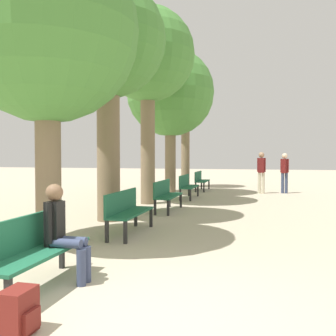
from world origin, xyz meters
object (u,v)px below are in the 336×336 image
bench_row_2 (166,193)px  backpack (19,312)px  bench_row_3 (187,185)px  person_seated (63,230)px  bench_row_1 (127,209)px  tree_row_3 (170,93)px  tree_row_2 (148,57)px  pedestrian_near (261,170)px  tree_row_0 (47,33)px  pedestrian_mid (285,170)px  bench_row_4 (201,179)px  tree_row_1 (108,44)px  bench_row_0 (33,246)px  tree_row_4 (185,103)px

bench_row_2 → backpack: size_ratio=4.17×
bench_row_3 → person_seated: (0.22, -9.35, 0.15)m
bench_row_1 → tree_row_3: bearing=97.1°
tree_row_2 → tree_row_3: size_ratio=1.08×
pedestrian_near → tree_row_0: bearing=-109.5°
bench_row_2 → tree_row_3: tree_row_3 is taller
tree_row_2 → pedestrian_mid: size_ratio=3.82×
tree_row_2 → person_seated: bearing=-81.0°
pedestrian_near → pedestrian_mid: bearing=17.0°
tree_row_0 → bench_row_1: bearing=52.9°
bench_row_4 → person_seated: bearing=-89.0°
bench_row_1 → tree_row_1: size_ratio=0.30×
bench_row_0 → tree_row_4: tree_row_4 is taller
bench_row_3 → tree_row_0: size_ratio=0.32×
tree_row_1 → tree_row_4: size_ratio=1.06×
bench_row_3 → backpack: (0.55, -10.69, -0.31)m
tree_row_0 → tree_row_1: 2.72m
pedestrian_mid → bench_row_1: bearing=-111.3°
bench_row_2 → bench_row_4: (0.00, 6.43, 0.00)m
bench_row_3 → person_seated: size_ratio=1.39×
bench_row_4 → tree_row_2: 6.65m
bench_row_3 → tree_row_1: bearing=-100.9°
backpack → bench_row_2: bearing=94.2°
bench_row_1 → bench_row_2: (0.00, 3.21, 0.00)m
tree_row_2 → pedestrian_near: bearing=49.8°
bench_row_2 → tree_row_4: size_ratio=0.31×
bench_row_4 → pedestrian_near: (2.66, -0.69, 0.48)m
bench_row_0 → person_seated: person_seated is taller
tree_row_1 → pedestrian_near: tree_row_1 is taller
bench_row_3 → tree_row_2: 4.74m
bench_row_2 → person_seated: size_ratio=1.39×
person_seated → bench_row_4: bearing=91.0°
bench_row_1 → pedestrian_mid: size_ratio=1.02×
backpack → tree_row_4: bearing=95.7°
bench_row_3 → tree_row_4: size_ratio=0.31×
tree_row_0 → bench_row_3: bearing=82.8°
bench_row_2 → pedestrian_near: size_ratio=0.99×
backpack → pedestrian_mid: 13.87m
bench_row_1 → bench_row_4: 9.64m
tree_row_2 → backpack: size_ratio=15.62×
bench_row_1 → backpack: bench_row_1 is taller
tree_row_2 → bench_row_0: bearing=-82.9°
tree_row_1 → tree_row_2: tree_row_2 is taller
tree_row_2 → person_seated: (1.20, -7.57, -4.14)m
person_seated → pedestrian_near: (2.44, 11.87, 0.33)m
tree_row_4 → backpack: (1.53, -15.25, -3.98)m
bench_row_1 → tree_row_4: (-0.97, 10.99, 3.67)m
tree_row_4 → pedestrian_near: tree_row_4 is taller
tree_row_2 → tree_row_4: size_ratio=1.18×
bench_row_0 → bench_row_3: 9.64m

